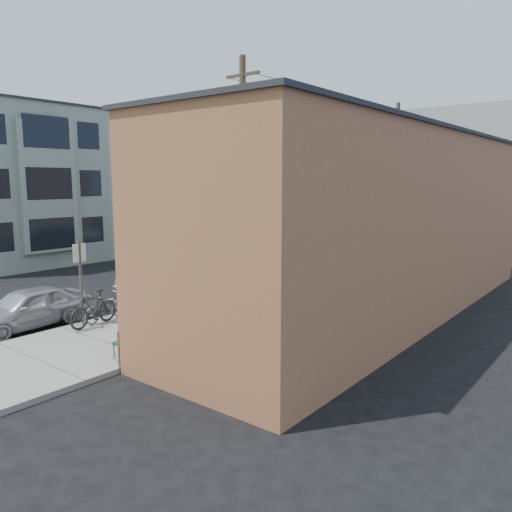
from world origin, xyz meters
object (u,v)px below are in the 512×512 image
Objects in this scene: patron_green at (169,309)px; parked_bike_b at (106,307)px; patio_chair_a at (177,325)px; parked_bike_a at (93,309)px; car_3 at (320,248)px; tree_bare at (272,222)px; tree_leafy_far at (423,167)px; parking_meter_near at (168,281)px; bus at (372,222)px; car_0 at (27,308)px; car_1 at (164,277)px; utility_pole_near at (242,168)px; car_2 at (247,262)px; patron_grey at (211,300)px; patio_chair_b at (124,342)px; sign_post at (81,275)px; parking_meter_far at (275,259)px; tree_leafy_mid at (373,180)px; cyclist at (171,293)px.

patron_green reaches higher than parked_bike_b.
parked_bike_a is (-3.20, -0.69, 0.14)m from patio_chair_a.
patron_green is 0.37× the size of car_3.
tree_leafy_far is at bearing 90.00° from tree_bare.
patron_green reaches higher than parking_meter_near.
parking_meter_near is 0.13× the size of bus.
parked_bike_b is 2.52m from car_0.
tree_leafy_far is 1.86× the size of car_1.
utility_pole_near is 9.28m from parked_bike_a.
car_2 reaches higher than parked_bike_b.
tree_leafy_far is 4.88× the size of patron_grey.
parking_meter_near reaches higher than patio_chair_b.
patron_green is (3.22, -7.29, -4.37)m from utility_pole_near.
parking_meter_near is 0.29× the size of car_1.
car_1 reaches higher than parked_bike_b.
sign_post is 1.18m from parked_bike_a.
tree_leafy_far is at bearing 87.00° from patio_chair_b.
car_1 reaches higher than parking_meter_far.
car_0 is at bearing -155.87° from parked_bike_a.
tree_bare reaches higher than car_2.
patron_green reaches higher than patio_chair_a.
tree_leafy_far reaches higher than patron_green.
tree_leafy_mid is at bearing 88.75° from sign_post.
car_1 is (-2.47, 5.20, -0.03)m from parked_bike_a.
patron_grey is at bearing 170.19° from patron_green.
car_2 is at bearing 84.98° from car_0.
tree_leafy_far is 30.96m from patio_chair_b.
sign_post is 20.88m from tree_leafy_mid.
parking_meter_far is (-0.10, 10.89, -0.85)m from sign_post.
parked_bike_b is at bearing -89.01° from utility_pole_near.
patron_grey is 15.86m from car_3.
parking_meter_far is 0.31× the size of car_0.
patron_grey is (-0.42, 3.83, 0.37)m from patio_chair_b.
car_1 is (-2.08, 5.36, -1.14)m from sign_post.
cyclist is (-1.78, 1.38, 0.48)m from patio_chair_a.
car_3 reaches higher than parked_bike_a.
tree_leafy_mid is (0.55, 9.75, 3.93)m from parking_meter_far.
parking_meter_far is 0.65× the size of parked_bike_a.
utility_pole_near reaches higher than cyclist.
utility_pole_near reaches higher than bus.
parked_bike_a is at bearing -87.39° from parking_meter_far.
sign_post is at bearing -89.47° from parking_meter_far.
tree_leafy_mid is 1.41× the size of car_3.
cyclist is at bearing -70.60° from car_2.
tree_bare is at bearing 66.83° from car_1.
tree_leafy_far is 12.74m from car_3.
car_2 is (-1.45, -0.43, -0.26)m from parking_meter_far.
parked_bike_b is (-3.09, -0.10, -0.41)m from patron_green.
patron_grey is (3.33, -1.07, -0.03)m from parking_meter_near.
parking_meter_near is at bearing -91.24° from tree_leafy_far.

